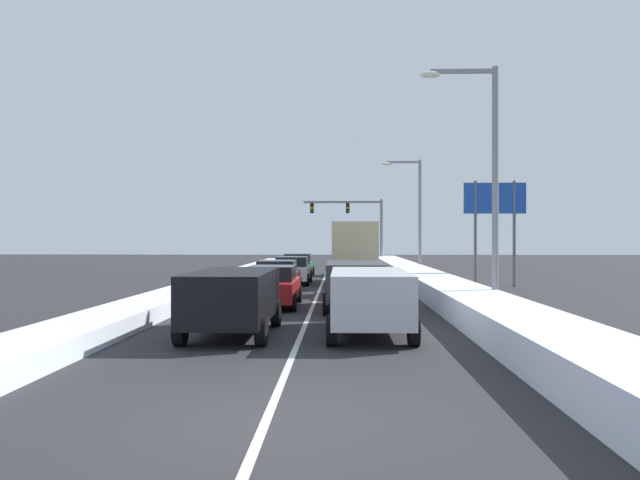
% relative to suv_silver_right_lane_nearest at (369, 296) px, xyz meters
% --- Properties ---
extents(ground_plane, '(134.47, 134.47, 0.00)m').
position_rel_suv_silver_right_lane_nearest_xyz_m(ground_plane, '(-1.78, 12.89, -1.02)').
color(ground_plane, '#28282B').
extents(lane_stripe_between_right_lane_and_center_lane, '(0.14, 56.89, 0.01)m').
position_rel_suv_silver_right_lane_nearest_xyz_m(lane_stripe_between_right_lane_and_center_lane, '(-1.78, 18.06, -1.01)').
color(lane_stripe_between_right_lane_and_center_lane, silver).
rests_on(lane_stripe_between_right_lane_and_center_lane, ground).
extents(snow_bank_right_shoulder, '(2.05, 56.89, 0.79)m').
position_rel_suv_silver_right_lane_nearest_xyz_m(snow_bank_right_shoulder, '(3.52, 18.06, -0.62)').
color(snow_bank_right_shoulder, silver).
rests_on(snow_bank_right_shoulder, ground).
extents(snow_bank_left_shoulder, '(1.83, 56.89, 0.51)m').
position_rel_suv_silver_right_lane_nearest_xyz_m(snow_bank_left_shoulder, '(-7.08, 18.06, -0.76)').
color(snow_bank_left_shoulder, silver).
rests_on(snow_bank_left_shoulder, ground).
extents(suv_silver_right_lane_nearest, '(2.16, 4.90, 1.67)m').
position_rel_suv_silver_right_lane_nearest_xyz_m(suv_silver_right_lane_nearest, '(0.00, 0.00, 0.00)').
color(suv_silver_right_lane_nearest, '#B7BABF').
rests_on(suv_silver_right_lane_nearest, ground).
extents(suv_charcoal_right_lane_second, '(2.16, 4.90, 1.67)m').
position_rel_suv_silver_right_lane_nearest_xyz_m(suv_charcoal_right_lane_second, '(-0.25, 5.90, 0.00)').
color(suv_charcoal_right_lane_second, '#38383D').
rests_on(suv_charcoal_right_lane_second, ground).
extents(sedan_navy_right_lane_third, '(2.00, 4.50, 1.51)m').
position_rel_suv_silver_right_lane_nearest_xyz_m(sedan_navy_right_lane_third, '(-0.03, 11.58, -0.25)').
color(sedan_navy_right_lane_third, navy).
rests_on(sedan_navy_right_lane_third, ground).
extents(box_truck_right_lane_fourth, '(2.53, 7.20, 3.36)m').
position_rel_suv_silver_right_lane_nearest_xyz_m(box_truck_right_lane_fourth, '(-0.02, 18.51, 0.88)').
color(box_truck_right_lane_fourth, '#937F60').
rests_on(box_truck_right_lane_fourth, ground).
extents(sedan_gray_right_lane_fifth, '(2.00, 4.50, 1.51)m').
position_rel_suv_silver_right_lane_nearest_xyz_m(sedan_gray_right_lane_fifth, '(-0.15, 26.42, -0.25)').
color(sedan_gray_right_lane_fifth, slate).
rests_on(sedan_gray_right_lane_fifth, ground).
extents(suv_black_center_lane_nearest, '(2.16, 4.90, 1.67)m').
position_rel_suv_silver_right_lane_nearest_xyz_m(suv_black_center_lane_nearest, '(-3.55, -0.10, 0.00)').
color(suv_black_center_lane_nearest, black).
rests_on(suv_black_center_lane_nearest, ground).
extents(sedan_red_center_lane_second, '(2.00, 4.50, 1.51)m').
position_rel_suv_silver_right_lane_nearest_xyz_m(sedan_red_center_lane_second, '(-3.28, 6.79, -0.25)').
color(sedan_red_center_lane_second, maroon).
rests_on(sedan_red_center_lane_second, ground).
extents(sedan_maroon_center_lane_third, '(2.00, 4.50, 1.51)m').
position_rel_suv_silver_right_lane_nearest_xyz_m(sedan_maroon_center_lane_third, '(-3.65, 12.47, -0.25)').
color(sedan_maroon_center_lane_third, maroon).
rests_on(sedan_maroon_center_lane_third, ground).
extents(sedan_white_center_lane_fourth, '(2.00, 4.50, 1.51)m').
position_rel_suv_silver_right_lane_nearest_xyz_m(sedan_white_center_lane_fourth, '(-3.40, 18.38, -0.25)').
color(sedan_white_center_lane_fourth, silver).
rests_on(sedan_white_center_lane_fourth, ground).
extents(sedan_green_center_lane_fifth, '(2.00, 4.50, 1.51)m').
position_rel_suv_silver_right_lane_nearest_xyz_m(sedan_green_center_lane_fifth, '(-3.53, 24.79, -0.25)').
color(sedan_green_center_lane_fifth, '#1E5633').
rests_on(sedan_green_center_lane_fifth, ground).
extents(traffic_light_gantry, '(7.54, 0.47, 6.20)m').
position_rel_suv_silver_right_lane_nearest_xyz_m(traffic_light_gantry, '(0.79, 43.91, 3.48)').
color(traffic_light_gantry, slate).
rests_on(traffic_light_gantry, ground).
extents(street_lamp_right_near, '(2.66, 0.36, 8.33)m').
position_rel_suv_silver_right_lane_nearest_xyz_m(street_lamp_right_near, '(4.13, 5.13, 3.96)').
color(street_lamp_right_near, gray).
rests_on(street_lamp_right_near, ground).
extents(street_lamp_right_mid, '(2.66, 0.36, 7.72)m').
position_rel_suv_silver_right_lane_nearest_xyz_m(street_lamp_right_mid, '(4.13, 25.82, 3.64)').
color(street_lamp_right_mid, gray).
rests_on(street_lamp_right_mid, ground).
extents(roadside_sign_right, '(3.20, 0.16, 5.50)m').
position_rel_suv_silver_right_lane_nearest_xyz_m(roadside_sign_right, '(7.24, 16.71, 3.00)').
color(roadside_sign_right, '#59595B').
rests_on(roadside_sign_right, ground).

